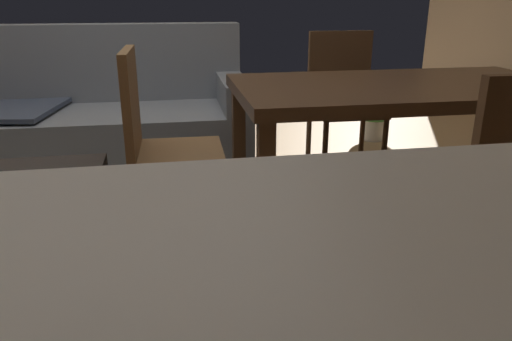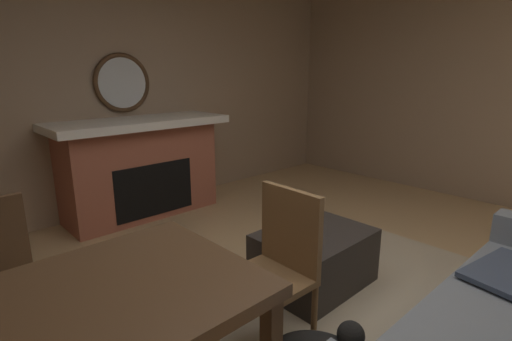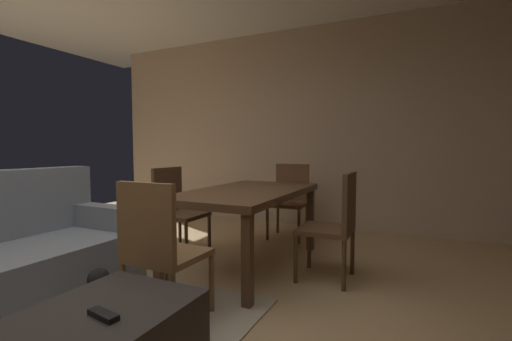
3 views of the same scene
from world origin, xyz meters
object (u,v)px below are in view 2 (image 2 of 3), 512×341
Objects in this scene: tv_remote at (310,227)px; dining_table at (32,341)px; round_wall_mirror at (122,83)px; fireplace at (141,167)px; dining_chair_west at (277,261)px; ottoman_coffee_table at (314,259)px.

dining_table reaches higher than tv_remote.
round_wall_mirror reaches higher than dining_table.
round_wall_mirror is at bearing -90.00° from fireplace.
fireplace reaches higher than tv_remote.
fireplace is 2.00× the size of dining_chair_west.
dining_table is (1.89, 0.23, 0.45)m from ottoman_coffee_table.
tv_remote is at bearing -156.35° from dining_chair_west.
fireplace is at bearing -74.81° from tv_remote.
ottoman_coffee_table is 0.24m from tv_remote.
round_wall_mirror is at bearing -99.04° from dining_chair_west.
dining_chair_west is at bearing 19.54° from ottoman_coffee_table.
fireplace is at bearing 90.00° from round_wall_mirror.
round_wall_mirror is 2.83m from ottoman_coffee_table.
ottoman_coffee_table is 5.07× the size of tv_remote.
round_wall_mirror is at bearing -85.21° from ottoman_coffee_table.
ottoman_coffee_table is (-0.21, 2.54, -1.23)m from round_wall_mirror.
fireplace is 2.21m from tv_remote.
dining_chair_west is (0.68, 0.30, 0.08)m from tv_remote.
fireplace is 2.89× the size of round_wall_mirror.
tv_remote reaches higher than ottoman_coffee_table.
dining_table is at bearing 17.74° from tv_remote.
round_wall_mirror reaches higher than dining_chair_west.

